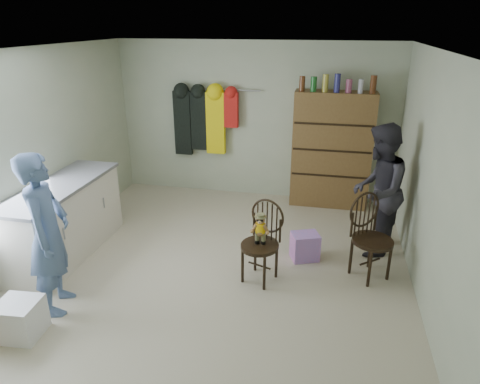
% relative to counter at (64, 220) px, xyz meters
% --- Properties ---
extents(ground_plane, '(5.00, 5.00, 0.00)m').
position_rel_counter_xyz_m(ground_plane, '(1.95, 0.00, -0.47)').
color(ground_plane, beige).
rests_on(ground_plane, ground).
extents(room_walls, '(5.00, 5.00, 5.00)m').
position_rel_counter_xyz_m(room_walls, '(1.95, 0.53, 1.11)').
color(room_walls, '#B7BD9E').
rests_on(room_walls, ground).
extents(counter, '(0.64, 1.86, 0.94)m').
position_rel_counter_xyz_m(counter, '(0.00, 0.00, 0.00)').
color(counter, silver).
rests_on(counter, ground).
extents(plastic_tub, '(0.41, 0.39, 0.36)m').
position_rel_counter_xyz_m(plastic_tub, '(0.45, -1.47, -0.29)').
color(plastic_tub, white).
rests_on(plastic_tub, ground).
extents(chair_front, '(0.54, 0.54, 0.94)m').
position_rel_counter_xyz_m(chair_front, '(2.50, -0.04, 0.07)').
color(chair_front, black).
rests_on(chair_front, ground).
extents(chair_far, '(0.62, 0.62, 1.00)m').
position_rel_counter_xyz_m(chair_far, '(3.68, 0.29, 0.06)').
color(chair_far, black).
rests_on(chair_far, ground).
extents(striped_bag, '(0.39, 0.35, 0.34)m').
position_rel_counter_xyz_m(striped_bag, '(2.96, 0.49, -0.30)').
color(striped_bag, pink).
rests_on(striped_bag, ground).
extents(person_left, '(0.57, 0.70, 1.67)m').
position_rel_counter_xyz_m(person_left, '(0.54, -0.99, 0.36)').
color(person_left, slate).
rests_on(person_left, ground).
extents(person_right, '(0.81, 0.94, 1.67)m').
position_rel_counter_xyz_m(person_right, '(3.78, 0.88, 0.36)').
color(person_right, '#2D2B33').
rests_on(person_right, ground).
extents(dresser, '(1.20, 0.39, 2.06)m').
position_rel_counter_xyz_m(dresser, '(3.20, 2.30, 0.44)').
color(dresser, brown).
rests_on(dresser, ground).
extents(coat_rack, '(1.42, 0.12, 1.09)m').
position_rel_counter_xyz_m(coat_rack, '(1.12, 2.38, 0.78)').
color(coat_rack, '#99999E').
rests_on(coat_rack, ground).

